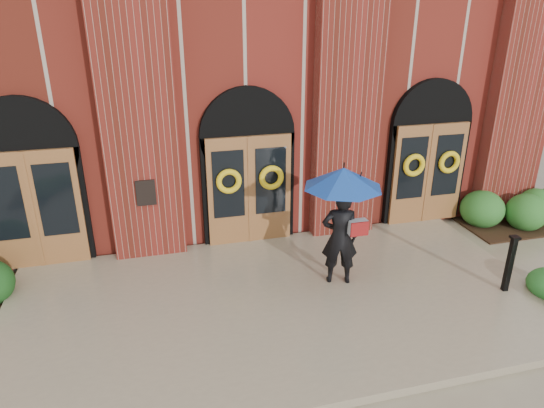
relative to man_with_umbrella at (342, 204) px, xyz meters
name	(u,v)px	position (x,y,z in m)	size (l,w,h in m)	color
ground	(282,311)	(-1.30, -0.51, -1.81)	(90.00, 90.00, 0.00)	gray
landing	(280,303)	(-1.30, -0.36, -1.74)	(10.00, 5.30, 0.15)	gray
church_building	(208,64)	(-1.30, 8.28, 1.69)	(16.20, 12.53, 7.00)	maroon
man_with_umbrella	(342,204)	(0.00, 0.00, 0.00)	(1.84, 1.84, 2.38)	black
metal_post	(510,263)	(3.00, -1.14, -1.06)	(0.17, 0.17, 1.15)	black
hedge_wall_right	(535,208)	(6.05, 1.59, -1.38)	(3.37, 1.35, 0.86)	#275F21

